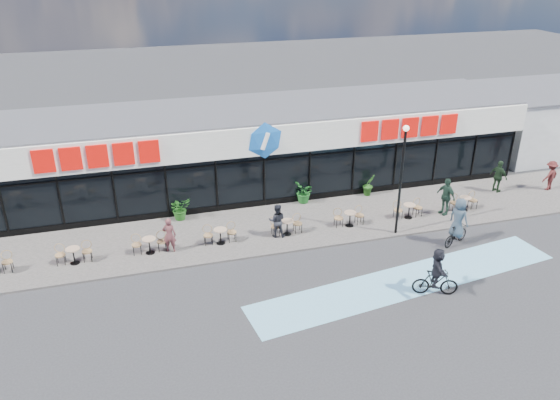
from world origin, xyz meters
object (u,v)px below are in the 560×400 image
Objects in this scene: potted_plant_right at (369,185)px; cyclist_a at (436,274)px; potted_plant_left at (180,208)px; patron_right at (277,221)px; cyclist_b at (458,225)px; potted_plant_mid at (304,192)px; pedestrian_c at (550,175)px; lamp_post at (402,171)px; pedestrian_b at (499,177)px; pedestrian_a at (446,196)px; patron_left at (169,235)px.

cyclist_a is (-1.33, -9.33, 0.22)m from potted_plant_right.
potted_plant_left is 5.20m from patron_right.
cyclist_b reaches higher than potted_plant_right.
potted_plant_right is (3.74, -0.01, -0.00)m from potted_plant_mid.
pedestrian_c reaches higher than potted_plant_mid.
potted_plant_left is at bearing 156.29° from lamp_post.
potted_plant_mid is 8.13m from cyclist_b.
potted_plant_left is 13.39m from cyclist_b.
pedestrian_b is (13.22, 1.63, 0.08)m from patron_right.
cyclist_b is (-8.40, -3.95, 0.05)m from pedestrian_c.
pedestrian_c is (2.99, -0.53, -0.06)m from pedestrian_b.
pedestrian_a is (2.78, -3.19, 0.37)m from potted_plant_right.
potted_plant_mid and potted_plant_right have the same top height.
lamp_post reaches higher than potted_plant_mid.
pedestrian_a is at bearing -162.97° from patron_right.
cyclist_b reaches higher than pedestrian_c.
patron_left is (-10.58, 1.20, -2.35)m from lamp_post.
pedestrian_c reaches higher than potted_plant_left.
patron_left is (-7.38, -3.21, 0.22)m from potted_plant_mid.
patron_right reaches higher than potted_plant_left.
patron_left is 0.80× the size of cyclist_a.
potted_plant_right is 0.73× the size of patron_left.
lamp_post is 3.27× the size of patron_left.
cyclist_a reaches higher than pedestrian_a.
potted_plant_mid is at bearing 179.87° from potted_plant_right.
patron_left is at bearing 17.38° from patron_right.
potted_plant_right is at bearing 83.01° from lamp_post.
potted_plant_right is at bearing 59.29° from pedestrian_b.
patron_right is (4.19, -3.07, 0.25)m from potted_plant_left.
cyclist_a is (-11.41, -7.25, -0.03)m from pedestrian_c.
pedestrian_b is (4.31, 1.65, -0.06)m from pedestrian_a.
potted_plant_mid is 0.73× the size of patron_left.
potted_plant_right is at bearing 81.89° from cyclist_a.
lamp_post is 3.58m from cyclist_b.
patron_right is (-2.38, -3.19, 0.22)m from potted_plant_mid.
cyclist_b reaches higher than patron_left.
potted_plant_right is at bearing 105.60° from cyclist_b.
cyclist_a is at bearing 114.33° from pedestrian_b.
pedestrian_a reaches higher than patron_right.
potted_plant_left is 20.50m from pedestrian_c.
lamp_post is 2.76× the size of pedestrian_a.
lamp_post is 5.13m from potted_plant_right.
pedestrian_c is (13.83, -2.09, 0.25)m from potted_plant_mid.
pedestrian_a is at bearing -48.95° from potted_plant_right.
patron_right is 8.32m from cyclist_b.
cyclist_b is (5.43, -6.04, 0.29)m from potted_plant_mid.
pedestrian_c is at bearing -159.01° from patron_right.
lamp_post is 10.91m from patron_left.
patron_left is (-0.80, -3.10, 0.24)m from potted_plant_left.
potted_plant_left is at bearing -179.40° from potted_plant_right.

